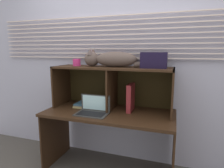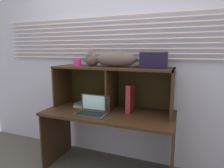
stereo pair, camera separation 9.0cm
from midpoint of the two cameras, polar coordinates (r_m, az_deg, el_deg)
The scene contains 9 objects.
back_panel_with_blinds at distance 2.43m, azimuth 3.22°, elevation 6.22°, with size 4.40×0.08×2.50m.
desk at distance 2.23m, azimuth 0.09°, elevation -11.71°, with size 1.46×0.67×0.73m.
hutch_shelf_unit at distance 2.24m, azimuth 1.50°, elevation 1.37°, with size 1.38×0.41×0.50m.
cat at distance 2.19m, azimuth 0.76°, elevation 7.47°, with size 0.83×0.19×0.21m.
laptop at distance 2.13m, azimuth -4.69°, elevation -7.71°, with size 0.35×0.23×0.19m.
binder_upright at distance 2.18m, azimuth 6.75°, elevation -4.09°, with size 0.05×0.23×0.31m, color maroon.
book_stack at distance 2.42m, azimuth -7.15°, elevation -5.91°, with size 0.19×0.26×0.05m.
small_basket at distance 2.38m, azimuth -9.22°, elevation 6.43°, with size 0.09×0.09×0.08m, color #CA2E75.
storage_box at distance 2.08m, azimuth 13.64°, elevation 6.94°, with size 0.27×0.19×0.17m, color black.
Camera 2 is at (0.77, -1.75, 1.41)m, focal length 30.50 mm.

